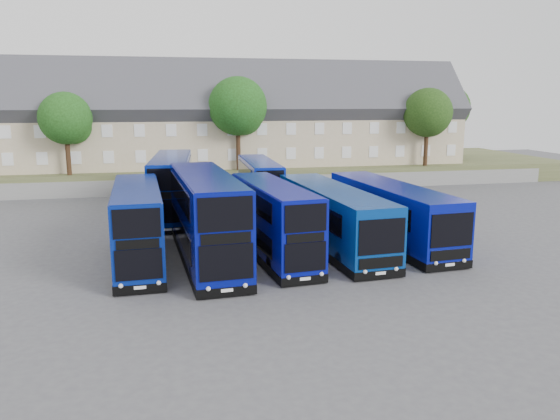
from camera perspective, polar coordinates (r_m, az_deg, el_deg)
The scene contains 15 objects.
ground at distance 30.42m, azimuth -1.62°, elevation -5.56°, with size 120.00×120.00×0.00m, color #4A4A4F.
retaining_wall at distance 53.51m, azimuth -6.23°, elevation 2.61°, with size 70.00×0.40×1.50m, color slate.
earth_bank at distance 63.34m, azimuth -7.15°, elevation 4.18°, with size 80.00×20.00×2.00m, color #4C542F.
terrace_row at distance 58.91m, azimuth -6.95°, elevation 9.11°, with size 54.00×10.40×11.20m.
dd_front_left at distance 30.86m, azimuth -14.64°, elevation -1.68°, with size 2.94×10.82×4.26m.
dd_front_mid at distance 30.41m, azimuth -7.70°, elevation -0.99°, with size 3.64×12.44×4.88m.
dd_front_right at distance 30.98m, azimuth -0.71°, elevation -1.29°, with size 3.49×10.80×4.22m.
dd_rear_left at distance 42.51m, azimuth -11.22°, elevation 2.29°, with size 3.59×11.92×4.67m.
dd_rear_right at distance 44.41m, azimuth -2.13°, elevation 2.49°, with size 2.55×10.30×4.07m.
coach_east_a at distance 33.39m, azimuth 5.47°, elevation -0.88°, with size 3.79×13.59×3.67m.
coach_east_b at distance 35.31m, azimuth 11.48°, elevation -0.40°, with size 3.90×13.55×3.66m.
tree_west at distance 54.46m, azimuth -21.34°, elevation 8.72°, with size 4.80×4.80×7.65m.
tree_mid at distance 54.73m, azimuth -4.30°, elevation 10.53°, with size 5.76×5.76×9.18m.
tree_east at distance 60.29m, azimuth 15.25°, elevation 9.61°, with size 5.12×5.12×8.16m.
tree_far at distance 69.28m, azimuth 17.11°, elevation 9.97°, with size 5.44×5.44×8.67m.
Camera 1 is at (-5.16, -28.64, 8.89)m, focal length 35.00 mm.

